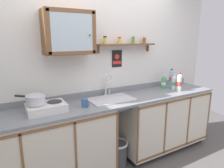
{
  "coord_description": "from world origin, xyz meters",
  "views": [
    {
      "loc": [
        -1.24,
        -1.71,
        1.74
      ],
      "look_at": [
        0.07,
        0.56,
        1.14
      ],
      "focal_mm": 32.0,
      "sensor_mm": 36.0,
      "label": 1
    }
  ],
  "objects": [
    {
      "name": "bottle_opaque_white_3",
      "position": [
        1.12,
        0.34,
        1.08
      ],
      "size": [
        0.08,
        0.08,
        0.29
      ],
      "color": "white",
      "rests_on": "countertop"
    },
    {
      "name": "wall_cabinet",
      "position": [
        -0.49,
        0.6,
        1.8
      ],
      "size": [
        0.58,
        0.29,
        0.5
      ],
      "color": "brown"
    },
    {
      "name": "lower_cabinet_run",
      "position": [
        -0.88,
        0.45,
        0.47
      ],
      "size": [
        1.6,
        0.58,
        0.92
      ],
      "color": "black",
      "rests_on": "ground"
    },
    {
      "name": "bottle_soda_green_2",
      "position": [
        1.02,
        0.56,
        1.05
      ],
      "size": [
        0.07,
        0.07,
        0.23
      ],
      "color": "#4CB266",
      "rests_on": "countertop"
    },
    {
      "name": "spice_shelf",
      "position": [
        0.37,
        0.67,
        1.66
      ],
      "size": [
        0.91,
        0.14,
        0.23
      ],
      "color": "brown"
    },
    {
      "name": "hot_plate_stove",
      "position": [
        -0.83,
        0.44,
        1.0
      ],
      "size": [
        0.41,
        0.29,
        0.1
      ],
      "color": "silver",
      "rests_on": "countertop"
    },
    {
      "name": "bottle_water_blue_1",
      "position": [
        1.15,
        0.54,
        1.1
      ],
      "size": [
        0.07,
        0.07,
        0.31
      ],
      "color": "#8CB7E0",
      "rests_on": "countertop"
    },
    {
      "name": "bottle_water_clear_0",
      "position": [
        1.12,
        0.44,
        1.06
      ],
      "size": [
        0.08,
        0.08,
        0.25
      ],
      "color": "silver",
      "rests_on": "countertop"
    },
    {
      "name": "backsplash",
      "position": [
        0.0,
        0.72,
        0.99
      ],
      "size": [
        3.33,
        0.02,
        0.08
      ],
      "primitive_type": "cube",
      "color": "gray",
      "rests_on": "countertop"
    },
    {
      "name": "countertop",
      "position": [
        0.0,
        0.45,
        0.94
      ],
      "size": [
        3.33,
        0.6,
        0.03
      ],
      "primitive_type": "cube",
      "color": "gray",
      "rests_on": "lower_cabinet_run"
    },
    {
      "name": "warning_sign",
      "position": [
        0.25,
        0.73,
        1.45
      ],
      "size": [
        0.16,
        0.01,
        0.24
      ],
      "color": "black"
    },
    {
      "name": "trash_bin",
      "position": [
        0.06,
        0.4,
        0.18
      ],
      "size": [
        0.3,
        0.3,
        0.35
      ],
      "color": "#4C4C51",
      "rests_on": "ground"
    },
    {
      "name": "back_wall",
      "position": [
        0.0,
        0.76,
        1.3
      ],
      "size": [
        3.97,
        0.07,
        2.57
      ],
      "color": "silver",
      "rests_on": "ground"
    },
    {
      "name": "mug",
      "position": [
        -0.41,
        0.37,
        1.0
      ],
      "size": [
        0.08,
        0.11,
        0.1
      ],
      "color": "#3F6699",
      "rests_on": "countertop"
    },
    {
      "name": "lower_cabinet_run_right",
      "position": [
        0.94,
        0.45,
        0.47
      ],
      "size": [
        1.47,
        0.58,
        0.92
      ],
      "color": "black",
      "rests_on": "ground"
    },
    {
      "name": "sink",
      "position": [
        -0.0,
        0.48,
        0.92
      ],
      "size": [
        0.58,
        0.43,
        0.45
      ],
      "color": "silver",
      "rests_on": "countertop"
    },
    {
      "name": "saucepan",
      "position": [
        -0.93,
        0.46,
        1.1
      ],
      "size": [
        0.29,
        0.27,
        0.1
      ],
      "color": "silver",
      "rests_on": "hot_plate_stove"
    }
  ]
}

